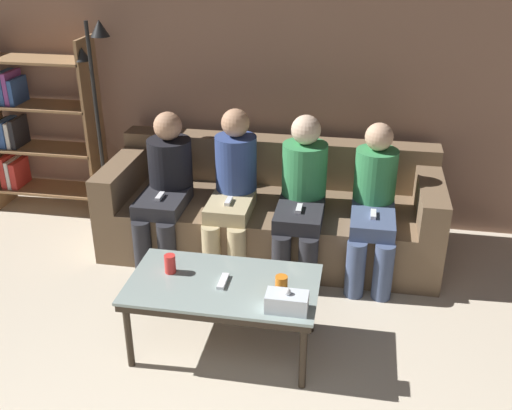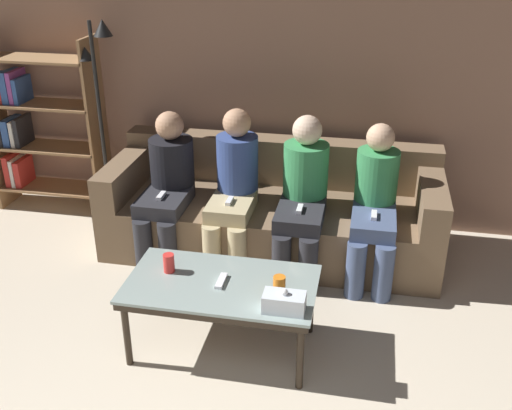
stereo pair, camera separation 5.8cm
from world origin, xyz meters
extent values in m
cube|color=#8C6651|center=(0.00, 4.07, 1.30)|extent=(12.00, 0.06, 2.60)
cube|color=brown|center=(0.00, 3.47, 0.20)|extent=(2.44, 0.93, 0.40)
cube|color=brown|center=(0.00, 3.84, 0.58)|extent=(2.44, 0.20, 0.36)
cube|color=brown|center=(-1.13, 3.47, 0.53)|extent=(0.18, 0.93, 0.25)
cube|color=brown|center=(1.13, 3.47, 0.53)|extent=(0.18, 0.93, 0.25)
cube|color=#8C9E99|center=(-0.08, 2.26, 0.44)|extent=(1.07, 0.59, 0.02)
cube|color=#2D2319|center=(-0.08, 2.26, 0.41)|extent=(1.05, 0.58, 0.04)
cylinder|color=#2D2319|center=(-0.56, 2.01, 0.20)|extent=(0.04, 0.04, 0.39)
cylinder|color=#2D2319|center=(0.41, 2.01, 0.20)|extent=(0.04, 0.04, 0.39)
cylinder|color=#2D2319|center=(-0.56, 2.50, 0.20)|extent=(0.04, 0.04, 0.39)
cylinder|color=#2D2319|center=(0.41, 2.50, 0.20)|extent=(0.04, 0.04, 0.39)
cylinder|color=orange|center=(0.25, 2.23, 0.50)|extent=(0.07, 0.07, 0.09)
cylinder|color=red|center=(-0.40, 2.31, 0.50)|extent=(0.06, 0.06, 0.11)
cube|color=silver|center=(0.31, 2.06, 0.50)|extent=(0.22, 0.12, 0.10)
sphere|color=white|center=(0.31, 2.06, 0.56)|extent=(0.04, 0.04, 0.04)
cube|color=white|center=(-0.08, 2.26, 0.46)|extent=(0.04, 0.15, 0.02)
cube|color=#9E754C|center=(-1.51, 3.84, 0.74)|extent=(0.02, 0.32, 1.47)
cube|color=#9E754C|center=(-1.97, 3.84, 0.18)|extent=(0.92, 0.32, 0.02)
cube|color=red|center=(-2.34, 3.84, 0.33)|extent=(0.05, 0.24, 0.27)
cube|color=silver|center=(-2.29, 3.84, 0.31)|extent=(0.03, 0.24, 0.24)
cube|color=red|center=(-2.24, 3.84, 0.31)|extent=(0.05, 0.24, 0.23)
cube|color=#9E754C|center=(-1.97, 3.84, 0.55)|extent=(0.92, 0.32, 0.02)
cube|color=#232328|center=(-2.34, 3.84, 0.67)|extent=(0.04, 0.24, 0.21)
cube|color=#33569E|center=(-2.28, 3.84, 0.67)|extent=(0.06, 0.24, 0.22)
cube|color=silver|center=(-2.23, 3.84, 0.67)|extent=(0.03, 0.24, 0.22)
cube|color=#232328|center=(-2.18, 3.84, 0.68)|extent=(0.04, 0.24, 0.24)
cube|color=#9E754C|center=(-1.97, 3.84, 0.92)|extent=(0.92, 0.32, 0.02)
cube|color=red|center=(-2.28, 3.84, 1.04)|extent=(0.06, 0.24, 0.22)
cube|color=#33569E|center=(-2.22, 3.84, 1.06)|extent=(0.06, 0.24, 0.26)
cube|color=#8E4293|center=(-2.17, 3.84, 1.06)|extent=(0.04, 0.24, 0.26)
cube|color=#33569E|center=(-2.13, 3.84, 1.03)|extent=(0.04, 0.24, 0.21)
cube|color=#9E754C|center=(-1.97, 3.84, 1.29)|extent=(0.92, 0.32, 0.02)
cylinder|color=black|center=(-1.40, 3.69, 0.01)|extent=(0.26, 0.26, 0.02)
cylinder|color=black|center=(-1.40, 3.69, 0.81)|extent=(0.03, 0.03, 1.62)
cone|color=black|center=(-1.30, 3.69, 1.57)|extent=(0.14, 0.14, 0.12)
cone|color=black|center=(-1.48, 3.73, 1.37)|extent=(0.12, 0.12, 0.10)
cylinder|color=#28282D|center=(-0.83, 2.98, 0.20)|extent=(0.13, 0.13, 0.40)
cylinder|color=#28282D|center=(-0.65, 2.98, 0.20)|extent=(0.13, 0.13, 0.40)
cube|color=#28282D|center=(-0.74, 3.20, 0.45)|extent=(0.32, 0.45, 0.10)
cylinder|color=black|center=(-0.74, 3.42, 0.62)|extent=(0.32, 0.32, 0.45)
sphere|color=tan|center=(-0.74, 3.42, 0.95)|extent=(0.20, 0.20, 0.20)
cube|color=white|center=(-0.74, 3.15, 0.52)|extent=(0.04, 0.12, 0.02)
cylinder|color=tan|center=(-0.34, 2.99, 0.20)|extent=(0.13, 0.13, 0.40)
cylinder|color=tan|center=(-0.16, 2.99, 0.20)|extent=(0.13, 0.13, 0.40)
cube|color=tan|center=(-0.25, 3.21, 0.45)|extent=(0.30, 0.43, 0.10)
cylinder|color=#334784|center=(-0.25, 3.42, 0.65)|extent=(0.30, 0.30, 0.50)
sphere|color=tan|center=(-0.25, 3.42, 1.00)|extent=(0.20, 0.20, 0.20)
cube|color=white|center=(-0.25, 3.16, 0.52)|extent=(0.04, 0.12, 0.02)
cylinder|color=#28282D|center=(0.16, 2.94, 0.20)|extent=(0.13, 0.13, 0.40)
cylinder|color=#28282D|center=(0.34, 2.94, 0.20)|extent=(0.13, 0.13, 0.40)
cube|color=#28282D|center=(0.25, 3.18, 0.45)|extent=(0.32, 0.48, 0.10)
cylinder|color=#388E51|center=(0.25, 3.42, 0.64)|extent=(0.32, 0.32, 0.48)
sphere|color=beige|center=(0.25, 3.42, 0.98)|extent=(0.21, 0.21, 0.21)
cube|color=white|center=(0.25, 3.13, 0.52)|extent=(0.04, 0.12, 0.02)
cylinder|color=#47567A|center=(0.65, 2.95, 0.20)|extent=(0.13, 0.13, 0.40)
cylinder|color=#47567A|center=(0.83, 2.95, 0.20)|extent=(0.13, 0.13, 0.40)
cube|color=#47567A|center=(0.74, 3.18, 0.45)|extent=(0.29, 0.48, 0.10)
cylinder|color=#388E51|center=(0.74, 3.42, 0.63)|extent=(0.29, 0.29, 0.46)
sphere|color=#DBAD89|center=(0.74, 3.42, 0.96)|extent=(0.19, 0.19, 0.19)
cube|color=white|center=(0.74, 3.14, 0.52)|extent=(0.04, 0.12, 0.02)
camera|label=1|loc=(0.61, -0.49, 2.29)|focal=42.00mm
camera|label=2|loc=(0.66, -0.48, 2.29)|focal=42.00mm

